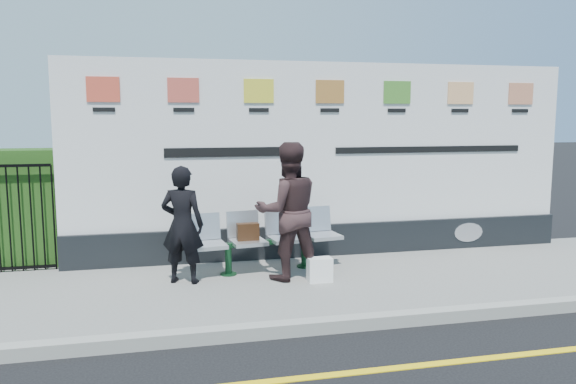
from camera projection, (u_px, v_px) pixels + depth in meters
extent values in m
plane|color=black|center=(397.00, 368.00, 5.14)|extent=(80.00, 80.00, 0.00)
cube|color=slate|center=(320.00, 284.00, 7.54)|extent=(14.00, 3.00, 0.12)
cube|color=gray|center=(359.00, 322.00, 6.09)|extent=(14.00, 0.18, 0.14)
cube|color=yellow|center=(397.00, 368.00, 5.14)|extent=(14.00, 0.10, 0.01)
cube|color=black|center=(327.00, 238.00, 8.92)|extent=(8.00, 0.30, 0.50)
cube|color=silver|center=(328.00, 144.00, 8.72)|extent=(8.00, 0.14, 2.50)
imported|color=black|center=(182.00, 225.00, 7.30)|extent=(0.66, 0.54, 1.55)
imported|color=#322021|center=(288.00, 211.00, 7.47)|extent=(0.93, 0.74, 1.84)
cube|color=black|center=(248.00, 232.00, 7.79)|extent=(0.31, 0.14, 0.24)
cube|color=white|center=(320.00, 270.00, 7.43)|extent=(0.32, 0.19, 0.32)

